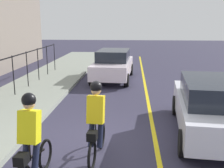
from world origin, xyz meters
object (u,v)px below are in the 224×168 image
object	(u,v)px
cyclist_follow	(96,122)
parked_sedan_rear	(113,64)
patrol_sedan	(212,106)
cyclist_lead	(31,141)

from	to	relation	value
cyclist_follow	parked_sedan_rear	size ratio (longest dim) A/B	0.41
patrol_sedan	cyclist_follow	bearing A→B (deg)	124.78
cyclist_follow	patrol_sedan	bearing A→B (deg)	-55.92
cyclist_follow	patrol_sedan	world-z (taller)	cyclist_follow
cyclist_lead	parked_sedan_rear	world-z (taller)	cyclist_lead
cyclist_lead	patrol_sedan	distance (m)	4.89
patrol_sedan	parked_sedan_rear	world-z (taller)	same
cyclist_lead	patrol_sedan	bearing A→B (deg)	-51.06
cyclist_lead	parked_sedan_rear	distance (m)	9.93
cyclist_lead	parked_sedan_rear	xyz separation A→B (m)	(9.90, -0.82, -0.09)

